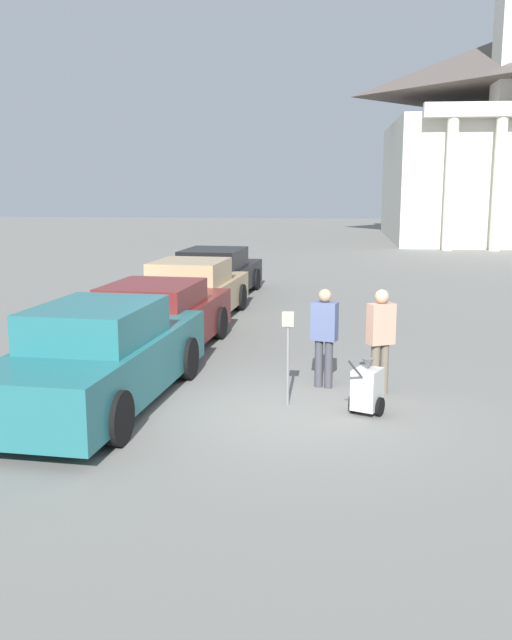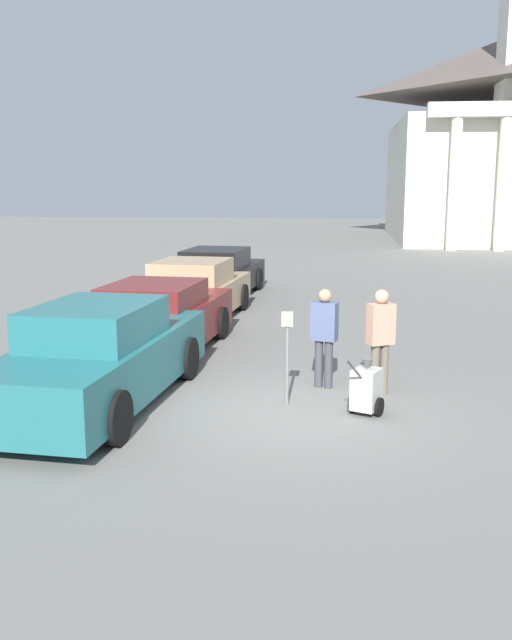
{
  "view_description": "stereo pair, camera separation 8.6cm",
  "coord_description": "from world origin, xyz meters",
  "px_view_note": "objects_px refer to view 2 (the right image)",
  "views": [
    {
      "loc": [
        0.66,
        -10.13,
        3.36
      ],
      "look_at": [
        -0.58,
        1.54,
        1.1
      ],
      "focal_mm": 40.0,
      "sensor_mm": 36.0,
      "label": 1
    },
    {
      "loc": [
        0.74,
        -10.13,
        3.36
      ],
      "look_at": [
        -0.58,
        1.54,
        1.1
      ],
      "focal_mm": 40.0,
      "sensor_mm": 36.0,
      "label": 2
    }
  ],
  "objects_px": {
    "parking_meter": "(287,341)",
    "equipment_cart": "(366,389)",
    "parked_car_tan": "(194,292)",
    "parked_car_black": "(217,275)",
    "parked_car_maroon": "(157,320)",
    "person_worker": "(324,332)",
    "church": "(497,138)",
    "person_supervisor": "(381,335)",
    "parked_car_teal": "(102,358)"
  },
  "relations": [
    {
      "from": "person_worker",
      "to": "person_supervisor",
      "type": "bearing_deg",
      "value": 178.51
    },
    {
      "from": "equipment_cart",
      "to": "person_supervisor",
      "type": "bearing_deg",
      "value": 100.6
    },
    {
      "from": "parked_car_tan",
      "to": "parking_meter",
      "type": "xyz_separation_m",
      "value": [
        2.82,
        -6.77,
        0.32
      ]
    },
    {
      "from": "equipment_cart",
      "to": "parked_car_teal",
      "type": "bearing_deg",
      "value": -156.32
    },
    {
      "from": "parked_car_teal",
      "to": "person_worker",
      "type": "bearing_deg",
      "value": 26.35
    },
    {
      "from": "parked_car_black",
      "to": "person_worker",
      "type": "height_order",
      "value": "person_worker"
    },
    {
      "from": "parked_car_teal",
      "to": "parked_car_tan",
      "type": "xyz_separation_m",
      "value": [
        0.0,
        7.07,
        -0.05
      ]
    },
    {
      "from": "parked_car_maroon",
      "to": "parked_car_teal",
      "type": "bearing_deg",
      "value": -85.25
    },
    {
      "from": "parked_car_tan",
      "to": "parked_car_black",
      "type": "distance_m",
      "value": 3.55
    },
    {
      "from": "person_supervisor",
      "to": "equipment_cart",
      "type": "height_order",
      "value": "person_supervisor"
    },
    {
      "from": "person_supervisor",
      "to": "church",
      "type": "height_order",
      "value": "church"
    },
    {
      "from": "parked_car_maroon",
      "to": "church",
      "type": "bearing_deg",
      "value": 72.29
    },
    {
      "from": "parked_car_black",
      "to": "parking_meter",
      "type": "xyz_separation_m",
      "value": [
        2.82,
        -10.32,
        0.34
      ]
    },
    {
      "from": "person_worker",
      "to": "church",
      "type": "bearing_deg",
      "value": -89.01
    },
    {
      "from": "parked_car_tan",
      "to": "person_supervisor",
      "type": "bearing_deg",
      "value": -50.12
    },
    {
      "from": "parked_car_maroon",
      "to": "parked_car_tan",
      "type": "relative_size",
      "value": 1.06
    },
    {
      "from": "person_worker",
      "to": "person_supervisor",
      "type": "distance_m",
      "value": 0.95
    },
    {
      "from": "equipment_cart",
      "to": "church",
      "type": "xyz_separation_m",
      "value": [
        8.79,
        34.35,
        5.56
      ]
    },
    {
      "from": "parked_car_maroon",
      "to": "equipment_cart",
      "type": "xyz_separation_m",
      "value": [
        4.01,
        -3.4,
        -0.3
      ]
    },
    {
      "from": "parked_car_black",
      "to": "church",
      "type": "distance_m",
      "value": 27.45
    },
    {
      "from": "parked_car_tan",
      "to": "person_supervisor",
      "type": "height_order",
      "value": "person_supervisor"
    },
    {
      "from": "person_worker",
      "to": "parked_car_maroon",
      "type": "bearing_deg",
      "value": -14.55
    },
    {
      "from": "parked_car_tan",
      "to": "parked_car_black",
      "type": "height_order",
      "value": "parked_car_tan"
    },
    {
      "from": "parked_car_maroon",
      "to": "person_worker",
      "type": "height_order",
      "value": "person_worker"
    },
    {
      "from": "person_supervisor",
      "to": "parking_meter",
      "type": "bearing_deg",
      "value": -1.27
    },
    {
      "from": "equipment_cart",
      "to": "parked_car_maroon",
      "type": "bearing_deg",
      "value": 163.6
    },
    {
      "from": "parked_car_black",
      "to": "church",
      "type": "relative_size",
      "value": 0.25
    },
    {
      "from": "person_supervisor",
      "to": "church",
      "type": "bearing_deg",
      "value": -132.42
    },
    {
      "from": "parked_car_tan",
      "to": "parked_car_black",
      "type": "bearing_deg",
      "value": 94.76
    },
    {
      "from": "parked_car_tan",
      "to": "parking_meter",
      "type": "relative_size",
      "value": 3.36
    },
    {
      "from": "parked_car_teal",
      "to": "parking_meter",
      "type": "bearing_deg",
      "value": 10.87
    },
    {
      "from": "person_worker",
      "to": "parking_meter",
      "type": "bearing_deg",
      "value": 79.24
    },
    {
      "from": "parked_car_black",
      "to": "equipment_cart",
      "type": "distance_m",
      "value": 11.37
    },
    {
      "from": "parked_car_teal",
      "to": "parking_meter",
      "type": "height_order",
      "value": "parked_car_teal"
    },
    {
      "from": "parked_car_maroon",
      "to": "parked_car_tan",
      "type": "distance_m",
      "value": 3.69
    },
    {
      "from": "parked_car_black",
      "to": "person_supervisor",
      "type": "xyz_separation_m",
      "value": [
        4.25,
        -9.6,
        0.3
      ]
    },
    {
      "from": "parked_car_black",
      "to": "church",
      "type": "height_order",
      "value": "church"
    },
    {
      "from": "parked_car_tan",
      "to": "equipment_cart",
      "type": "bearing_deg",
      "value": -55.78
    },
    {
      "from": "parked_car_tan",
      "to": "person_worker",
      "type": "height_order",
      "value": "person_worker"
    },
    {
      "from": "parked_car_teal",
      "to": "parked_car_tan",
      "type": "relative_size",
      "value": 1.1
    },
    {
      "from": "parked_car_black",
      "to": "parking_meter",
      "type": "relative_size",
      "value": 3.71
    },
    {
      "from": "parked_car_teal",
      "to": "parked_car_maroon",
      "type": "height_order",
      "value": "parked_car_teal"
    },
    {
      "from": "parking_meter",
      "to": "equipment_cart",
      "type": "relative_size",
      "value": 1.46
    },
    {
      "from": "parked_car_tan",
      "to": "equipment_cart",
      "type": "height_order",
      "value": "parked_car_tan"
    },
    {
      "from": "equipment_cart",
      "to": "parking_meter",
      "type": "bearing_deg",
      "value": -171.03
    },
    {
      "from": "parking_meter",
      "to": "equipment_cart",
      "type": "height_order",
      "value": "parking_meter"
    },
    {
      "from": "parked_car_teal",
      "to": "parked_car_tan",
      "type": "distance_m",
      "value": 7.08
    },
    {
      "from": "church",
      "to": "person_worker",
      "type": "bearing_deg",
      "value": -105.96
    },
    {
      "from": "parked_car_tan",
      "to": "church",
      "type": "height_order",
      "value": "church"
    },
    {
      "from": "parked_car_maroon",
      "to": "person_supervisor",
      "type": "xyz_separation_m",
      "value": [
        4.25,
        -2.36,
        0.29
      ]
    }
  ]
}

